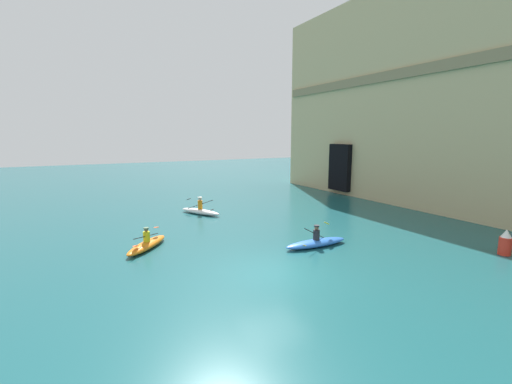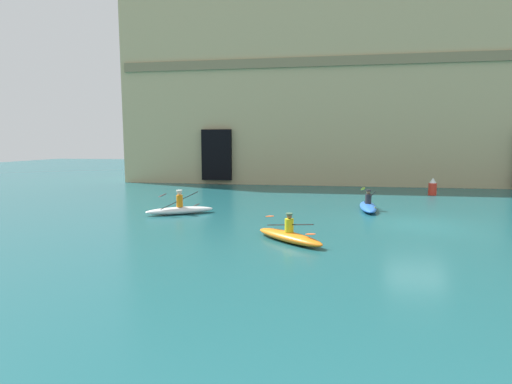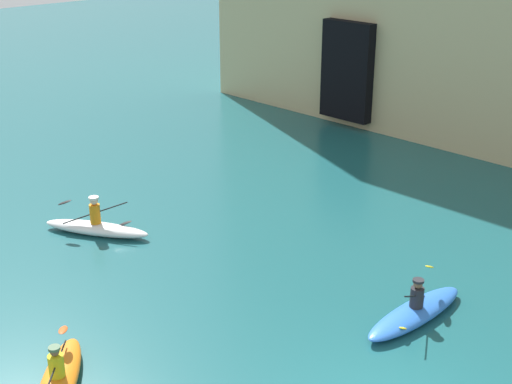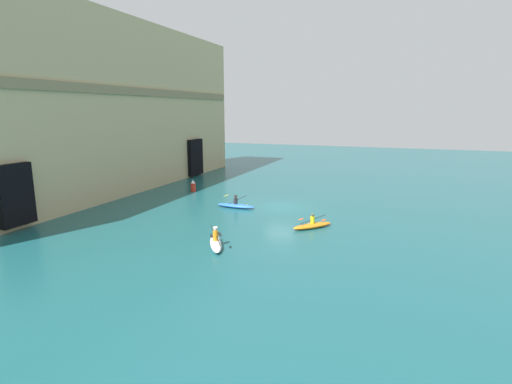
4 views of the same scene
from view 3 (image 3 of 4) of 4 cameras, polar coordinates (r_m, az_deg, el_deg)
kayak_blue at (r=17.31m, az=12.63°, el=-9.31°), size 0.90×3.39×1.14m
kayak_orange at (r=15.23m, az=-15.53°, el=-14.39°), size 2.81×2.60×1.03m
kayak_white at (r=21.54m, az=-12.66°, el=-2.74°), size 3.21×2.20×1.19m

